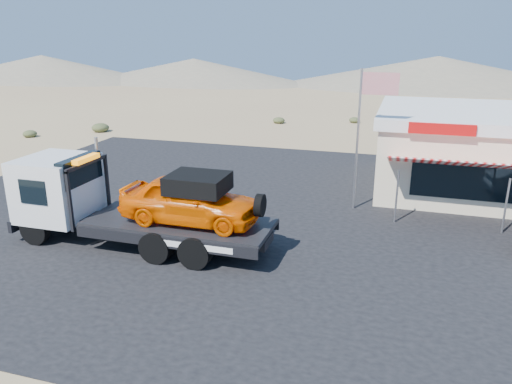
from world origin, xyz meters
TOP-DOWN VIEW (x-y plane):
  - ground at (0.00, 0.00)m, footprint 120.00×120.00m
  - asphalt_lot at (2.00, 3.00)m, footprint 32.00×24.00m
  - tow_truck at (-2.44, -1.68)m, footprint 9.40×2.79m
  - jerky_store at (10.50, 8.97)m, footprint 10.40×9.97m
  - flagpole at (4.93, 4.50)m, footprint 1.55×0.10m
  - desert_scrub at (-14.63, 9.28)m, footprint 23.21×34.25m
  - distant_hills at (-9.77, 55.14)m, footprint 126.00×48.00m

SIDE VIEW (x-z plane):
  - ground at x=0.00m, z-range 0.00..0.00m
  - asphalt_lot at x=2.00m, z-range 0.00..0.02m
  - desert_scrub at x=-14.63m, z-range -0.05..0.65m
  - tow_truck at x=-2.44m, z-range 0.12..3.26m
  - distant_hills at x=-9.77m, z-range -0.21..3.99m
  - jerky_store at x=10.50m, z-range 0.04..3.94m
  - flagpole at x=4.93m, z-range 0.76..6.76m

